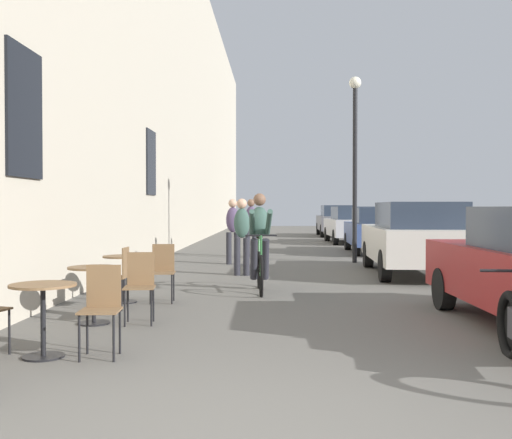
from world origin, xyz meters
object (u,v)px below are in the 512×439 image
object	(u,v)px
cafe_table_near	(43,304)
parked_car_fifth	(337,220)
cyclist_on_bicycle	(260,245)
parked_car_third	(376,230)
street_lamp	(355,145)
pedestrian_near	(242,232)
parked_car_second	(415,237)
cafe_table_mid	(94,282)
cafe_chair_mid_toward_street	(140,282)
pedestrian_mid	(233,227)
cafe_chair_far_toward_street	(119,273)
cafe_chair_far_toward_wall	(163,269)
cafe_table_far	(124,269)
parked_car_fourth	(351,224)
cafe_chair_near_toward_street	(102,304)
pedestrian_far	(251,224)

from	to	relation	value
cafe_table_near	parked_car_fifth	xyz separation A→B (m)	(5.40, 25.09, 0.29)
cyclist_on_bicycle	parked_car_third	distance (m)	9.56
street_lamp	parked_car_fifth	xyz separation A→B (m)	(1.03, 14.74, -2.30)
pedestrian_near	parked_car_second	world-z (taller)	pedestrian_near
cafe_table_mid	cafe_chair_mid_toward_street	world-z (taller)	cafe_chair_mid_toward_street
pedestrian_mid	parked_car_fifth	xyz separation A→B (m)	(4.22, 15.29, -0.14)
cafe_chair_far_toward_street	cafe_chair_far_toward_wall	size ratio (longest dim) A/B	1.00
pedestrian_mid	parked_car_second	distance (m)	4.74
cafe_table_mid	parked_car_third	xyz separation A→B (m)	(5.51, 11.98, 0.23)
cafe_chair_far_toward_street	pedestrian_mid	size ratio (longest dim) A/B	0.53
cafe_chair_mid_toward_street	cafe_table_far	size ratio (longest dim) A/B	1.24
cafe_chair_mid_toward_street	parked_car_fourth	world-z (taller)	parked_car_fourth
cyclist_on_bicycle	pedestrian_mid	world-z (taller)	cyclist_on_bicycle
cafe_table_mid	cafe_chair_far_toward_street	size ratio (longest dim) A/B	0.81
cafe_chair_near_toward_street	cafe_table_near	bearing A→B (deg)	-172.20
cafe_chair_far_toward_wall	cafe_table_far	bearing A→B (deg)	-172.63
street_lamp	cyclist_on_bicycle	bearing A→B (deg)	-113.18
parked_car_second	parked_car_third	world-z (taller)	parked_car_second
cafe_table_near	parked_car_second	size ratio (longest dim) A/B	0.16
cafe_chair_far_toward_wall	parked_car_third	size ratio (longest dim) A/B	0.22
parked_car_fourth	cafe_chair_near_toward_street	bearing A→B (deg)	-104.13
parked_car_third	cafe_chair_far_toward_street	bearing A→B (deg)	-116.76
cafe_table_far	parked_car_fifth	distance (m)	22.32
pedestrian_near	parked_car_fourth	xyz separation A→B (m)	(3.81, 11.96, -0.16)
street_lamp	parked_car_second	bearing A→B (deg)	-72.27
cafe_table_near	cafe_table_mid	size ratio (longest dim) A/B	1.00
parked_car_second	parked_car_fourth	bearing A→B (deg)	89.69
parked_car_fifth	cafe_chair_far_toward_wall	bearing A→B (deg)	-102.73
cafe_table_mid	parked_car_third	bearing A→B (deg)	65.28
cafe_table_mid	cafe_chair_far_toward_wall	xyz separation A→B (m)	(0.54, 1.80, -0.00)
parked_car_second	pedestrian_near	bearing A→B (deg)	-176.56
cafe_chair_mid_toward_street	cafe_chair_far_toward_street	world-z (taller)	same
cafe_chair_near_toward_street	parked_car_second	distance (m)	8.77
cafe_chair_far_toward_wall	parked_car_fifth	distance (m)	22.11
street_lamp	parked_car_fourth	size ratio (longest dim) A/B	1.16
cafe_chair_far_toward_wall	cyclist_on_bicycle	world-z (taller)	cyclist_on_bicycle
cafe_chair_far_toward_wall	pedestrian_near	world-z (taller)	pedestrian_near
pedestrian_mid	cafe_chair_mid_toward_street	bearing A→B (deg)	-94.49
cafe_table_far	parked_car_third	size ratio (longest dim) A/B	0.17
pedestrian_near	street_lamp	world-z (taller)	street_lamp
cafe_chair_far_toward_wall	parked_car_fifth	xyz separation A→B (m)	(4.87, 21.57, 0.29)
cyclist_on_bicycle	parked_car_fifth	world-z (taller)	cyclist_on_bicycle
cafe_chair_far_toward_street	pedestrian_far	distance (m)	9.48
cafe_chair_near_toward_street	parked_car_second	bearing A→B (deg)	57.24
parked_car_second	parked_car_third	xyz separation A→B (m)	(0.20, 6.25, -0.06)
cafe_chair_mid_toward_street	pedestrian_near	world-z (taller)	pedestrian_near
cafe_table_mid	parked_car_fifth	size ratio (longest dim) A/B	0.16
cafe_table_mid	cyclist_on_bicycle	world-z (taller)	cyclist_on_bicycle
pedestrian_far	cyclist_on_bicycle	bearing A→B (deg)	-86.60
pedestrian_far	parked_car_third	bearing A→B (deg)	21.20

